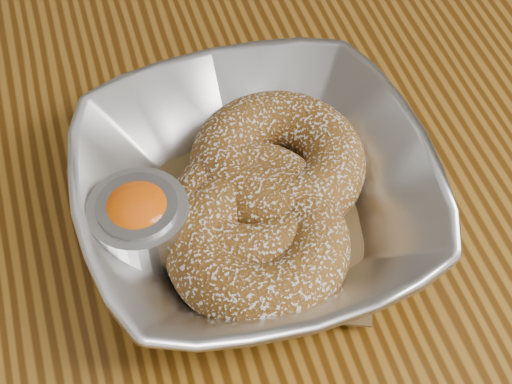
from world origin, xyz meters
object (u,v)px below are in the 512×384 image
object	(u,v)px
donut_front	(257,245)
ramekin	(141,225)
donut_extra	(249,209)
table	(392,289)
serving_bowl	(256,196)
donut_back	(278,163)

from	to	relation	value
donut_front	ramekin	world-z (taller)	ramekin
donut_front	donut_extra	world-z (taller)	donut_front
donut_front	table	bearing A→B (deg)	7.27
table	donut_extra	bearing A→B (deg)	172.94
donut_extra	table	bearing A→B (deg)	-7.06
serving_bowl	donut_extra	bearing A→B (deg)	-127.61
serving_bowl	donut_front	bearing A→B (deg)	-105.55
table	donut_extra	xyz separation A→B (m)	(-0.11, 0.01, 0.13)
serving_bowl	ramekin	distance (m)	0.07
table	donut_front	xyz separation A→B (m)	(-0.11, -0.01, 0.13)
serving_bowl	donut_extra	xyz separation A→B (m)	(-0.01, -0.01, 0.00)
donut_front	donut_extra	bearing A→B (deg)	83.51
donut_back	donut_front	world-z (taller)	same
donut_front	ramekin	bearing A→B (deg)	154.07
donut_back	donut_front	bearing A→B (deg)	-118.55
serving_bowl	donut_extra	size ratio (longest dim) A/B	2.23
serving_bowl	ramekin	size ratio (longest dim) A/B	3.72
table	ramekin	world-z (taller)	ramekin
serving_bowl	donut_extra	world-z (taller)	serving_bowl
ramekin	donut_back	bearing A→B (deg)	14.98
table	donut_back	bearing A→B (deg)	152.95
serving_bowl	donut_back	xyz separation A→B (m)	(0.02, 0.02, 0.00)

